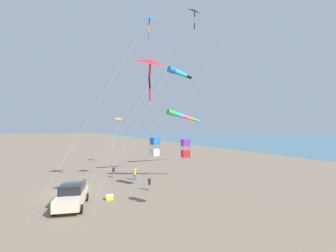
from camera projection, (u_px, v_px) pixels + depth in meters
ground_plane at (70, 192)px, 21.83m from camera, size 600.00×600.00×0.00m
parked_car at (72, 195)px, 17.62m from camera, size 2.86×4.62×1.85m
cooler_box at (109, 197)px, 19.47m from camera, size 0.62×0.42×0.42m
person_adult_flyer at (83, 185)px, 20.88m from camera, size 0.58×0.63×1.77m
person_child_green_jacket at (149, 183)px, 22.38m from camera, size 0.42×0.48×1.35m
person_child_grey_jacket at (135, 173)px, 26.92m from camera, size 0.44×0.35×1.48m
person_bystander_far at (114, 171)px, 28.38m from camera, size 0.37×0.47×1.52m
kite_box_long_streamer_right at (185, 148)px, 16.57m from camera, size 5.89×5.75×5.43m
kite_delta_red_high_left at (150, 18)px, 21.89m from camera, size 10.72×3.53×17.59m
kite_box_purple_drifting at (155, 147)px, 23.23m from camera, size 5.04×7.87×5.27m
kite_delta_teal_far_right at (119, 119)px, 39.25m from camera, size 4.27×8.34×8.27m
kite_delta_small_distant at (194, 12)px, 21.77m from camera, size 11.42×0.99×18.09m
kite_windsock_green_low_center at (177, 72)px, 27.71m from camera, size 12.79×4.80×13.87m
kite_delta_black_fish_shape at (150, 63)px, 16.84m from camera, size 6.26×2.90×11.70m
kite_windsock_white_trailing at (180, 115)px, 37.40m from camera, size 17.28×2.45×9.36m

